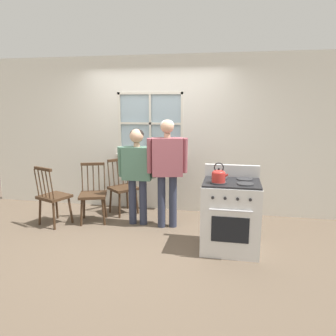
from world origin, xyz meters
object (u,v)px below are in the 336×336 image
Objects in this scene: chair_near_wall at (53,197)px; chair_center_cluster at (123,188)px; person_elderly_left at (137,167)px; potted_plant at (152,149)px; stove at (230,215)px; chair_by_window at (93,195)px; kettle at (219,175)px; person_teen_center at (167,163)px.

chair_center_cluster is at bearing -118.39° from chair_near_wall.
potted_plant is at bearing 85.31° from person_elderly_left.
stove is (2.75, -0.38, 0.03)m from chair_near_wall.
chair_by_window is 0.88× the size of stove.
potted_plant is at bearing -121.20° from chair_near_wall.
kettle is at bearing -32.06° from person_elderly_left.
person_elderly_left is at bearing -145.90° from chair_near_wall.
chair_by_window is at bearing 164.13° from stove.
potted_plant is (0.05, 0.73, 0.17)m from person_elderly_left.
person_teen_center is (1.22, -0.00, 0.57)m from chair_by_window.
kettle is (2.02, -0.75, 0.58)m from chair_by_window.
chair_near_wall is 2.70m from kettle.
person_elderly_left is 6.14× the size of kettle.
chair_by_window is 1.00× the size of chair_near_wall.
chair_near_wall is 3.84× the size of kettle.
chair_by_window and chair_near_wall have the same top height.
person_elderly_left is 1.51m from kettle.
person_teen_center is (0.48, -0.04, 0.08)m from person_elderly_left.
person_teen_center is at bearing -60.65° from potted_plant.
person_elderly_left is (0.74, 0.03, 0.48)m from chair_by_window.
chair_center_cluster is 0.88× the size of stove.
chair_center_cluster is 0.57× the size of person_teen_center.
chair_near_wall and chair_center_cluster have the same top height.
kettle is at bearing -85.11° from chair_center_cluster.
stove is at bearing -24.91° from person_elderly_left.
potted_plant is (-0.43, 0.77, 0.09)m from person_teen_center.
chair_near_wall is (-0.56, -0.25, 0.00)m from chair_by_window.
person_elderly_left is at bearing 148.58° from kettle.
potted_plant reaches higher than chair_near_wall.
kettle reaches higher than chair_near_wall.
person_teen_center is 0.88m from potted_plant.
person_teen_center is at bearing 136.92° from kettle.
stove is (1.45, -0.65, -0.46)m from person_elderly_left.
chair_by_window is 0.59m from chair_center_cluster.
kettle reaches higher than chair_center_cluster.
chair_by_window is 1.35m from person_teen_center.
kettle is 0.83× the size of potted_plant.
person_elderly_left reaches higher than potted_plant.
potted_plant reaches higher than kettle.
person_teen_center is at bearing -77.84° from chair_center_cluster.
chair_by_window is 2.27m from stove.
chair_near_wall is at bearing 173.56° from person_teen_center.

